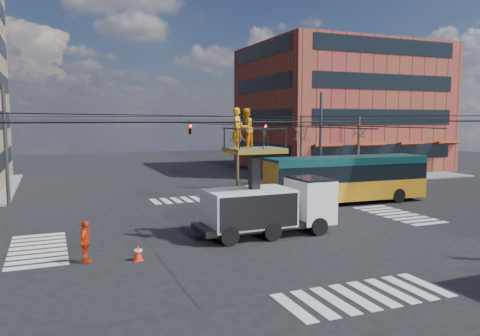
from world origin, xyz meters
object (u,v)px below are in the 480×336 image
Objects in this scene: flagger at (307,203)px; city_bus at (346,178)px; traffic_cone at (138,253)px; utility_truck at (268,194)px; worker_ground at (85,242)px.

city_bus is at bearing 96.05° from flagger.
traffic_cone is at bearing -150.90° from city_bus.
flagger is at bearing -142.72° from city_bus.
utility_truck is at bearing -85.90° from flagger.
utility_truck reaches higher than flagger.
utility_truck is 10.68m from city_bus.
city_bus is at bearing 33.07° from utility_truck.
traffic_cone is 0.38× the size of worker_ground.
utility_truck reaches higher than traffic_cone.
flagger is at bearing 22.26° from traffic_cone.
worker_ground is at bearing -172.00° from utility_truck.
worker_ground is at bearing -102.04° from flagger.
flagger is (12.44, 3.79, 0.11)m from worker_ground.
utility_truck is at bearing -143.51° from city_bus.
utility_truck is 3.64× the size of flagger.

